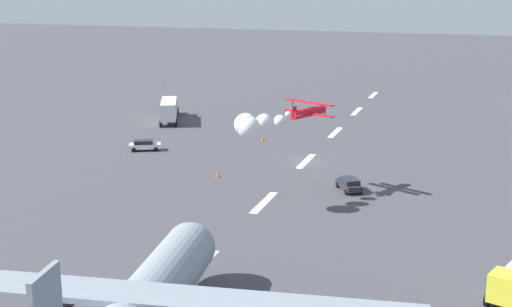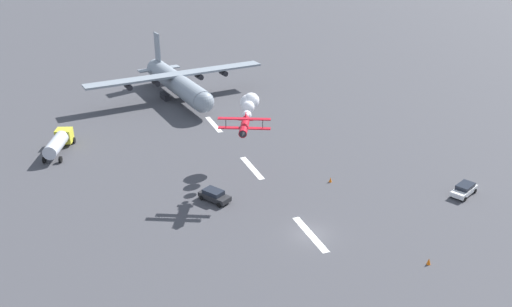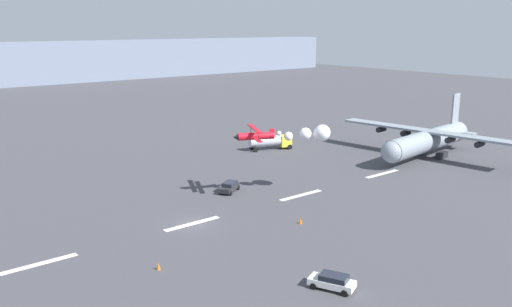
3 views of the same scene
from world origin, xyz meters
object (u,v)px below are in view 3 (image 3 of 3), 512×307
(fuel_tanker_truck, at_px, (271,141))
(traffic_cone_far, at_px, (300,221))
(airport_staff_sedan, at_px, (229,187))
(followme_car_yellow, at_px, (332,281))
(stunt_biplane_red, at_px, (306,134))
(traffic_cone_near, at_px, (158,266))
(cargo_transport_plane, at_px, (425,141))

(fuel_tanker_truck, xyz_separation_m, traffic_cone_far, (-24.28, -34.61, -1.36))
(fuel_tanker_truck, xyz_separation_m, airport_staff_sedan, (-23.43, -17.98, -0.93))
(followme_car_yellow, bearing_deg, airport_staff_sedan, 71.42)
(stunt_biplane_red, distance_m, followme_car_yellow, 31.22)
(followme_car_yellow, bearing_deg, stunt_biplane_red, 51.31)
(fuel_tanker_truck, bearing_deg, traffic_cone_far, -125.06)
(airport_staff_sedan, distance_m, traffic_cone_far, 16.65)
(traffic_cone_near, bearing_deg, cargo_transport_plane, 10.23)
(cargo_transport_plane, distance_m, followme_car_yellow, 58.13)
(cargo_transport_plane, xyz_separation_m, fuel_tanker_truck, (-18.15, 23.78, -1.66))
(stunt_biplane_red, height_order, traffic_cone_near, stunt_biplane_red)
(stunt_biplane_red, distance_m, traffic_cone_near, 32.41)
(fuel_tanker_truck, distance_m, airport_staff_sedan, 29.55)
(fuel_tanker_truck, distance_m, traffic_cone_far, 42.30)
(followme_car_yellow, xyz_separation_m, airport_staff_sedan, (10.55, 31.39, -0.00))
(stunt_biplane_red, xyz_separation_m, traffic_cone_far, (-9.11, -8.71, -8.81))
(fuel_tanker_truck, height_order, followme_car_yellow, fuel_tanker_truck)
(airport_staff_sedan, relative_size, traffic_cone_near, 6.14)
(cargo_transport_plane, bearing_deg, stunt_biplane_red, -176.38)
(stunt_biplane_red, height_order, fuel_tanker_truck, stunt_biplane_red)
(traffic_cone_far, bearing_deg, traffic_cone_near, -178.43)
(airport_staff_sedan, bearing_deg, stunt_biplane_red, -43.80)
(airport_staff_sedan, bearing_deg, followme_car_yellow, -108.58)
(airport_staff_sedan, xyz_separation_m, traffic_cone_far, (-0.86, -16.62, -0.44))
(fuel_tanker_truck, xyz_separation_m, traffic_cone_near, (-44.95, -35.17, -1.36))
(traffic_cone_far, bearing_deg, fuel_tanker_truck, 54.94)
(traffic_cone_near, distance_m, traffic_cone_far, 20.68)
(stunt_biplane_red, distance_m, airport_staff_sedan, 14.17)
(cargo_transport_plane, bearing_deg, airport_staff_sedan, 172.05)
(followme_car_yellow, relative_size, airport_staff_sedan, 1.03)
(followme_car_yellow, bearing_deg, fuel_tanker_truck, 55.46)
(airport_staff_sedan, height_order, traffic_cone_far, airport_staff_sedan)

